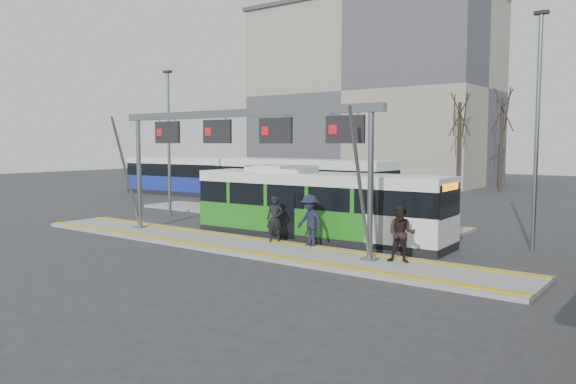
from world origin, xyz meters
name	(u,v)px	position (x,y,z in m)	size (l,w,h in m)	color
ground	(241,247)	(0.00, 0.00, 0.00)	(120.00, 120.00, 0.00)	#2D2D30
platform_main	(241,245)	(0.00, 0.00, 0.07)	(22.00, 3.00, 0.15)	gray
platform_second	(284,216)	(-4.00, 8.00, 0.07)	(20.00, 3.00, 0.15)	gray
tactile_main	(241,243)	(0.00, 0.00, 0.16)	(22.00, 2.65, 0.02)	gold
tactile_second	(297,212)	(-4.00, 9.15, 0.16)	(20.00, 0.35, 0.02)	gold
gantry	(238,136)	(-0.35, 0.25, 4.30)	(13.00, 1.68, 5.20)	slate
apartment_block	(372,93)	(-14.00, 36.00, 9.21)	(24.50, 12.50, 18.40)	gray
hero_bus	(317,206)	(1.39, 3.24, 1.41)	(11.28, 2.83, 3.08)	black
bg_bus_green	(300,185)	(-5.46, 11.51, 1.51)	(12.35, 3.18, 3.06)	black
bg_bus_blue	(188,176)	(-18.14, 14.10, 1.44)	(11.31, 3.23, 2.91)	black
passenger_a	(275,219)	(0.83, 1.10, 1.05)	(0.66, 0.43, 1.81)	black
passenger_b	(401,234)	(6.53, 0.54, 1.10)	(0.92, 0.72, 1.89)	black
passenger_c	(310,221)	(2.51, 1.10, 1.13)	(1.26, 0.72, 1.95)	#1C1D33
tree_left	(460,115)	(-1.50, 27.41, 6.22)	(1.40, 1.40, 8.20)	#382B21
tree_mid	(502,111)	(0.50, 31.73, 6.70)	(1.40, 1.40, 8.84)	#382B21
tree_far	(263,125)	(-24.81, 31.39, 5.99)	(1.40, 1.40, 7.90)	#382B21
lamp_west	(169,140)	(-9.34, 4.58, 4.22)	(0.50, 0.25, 7.95)	slate
lamp_east	(537,127)	(9.34, 5.72, 4.62)	(0.50, 0.25, 8.75)	slate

